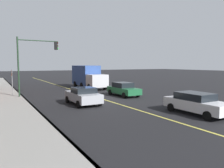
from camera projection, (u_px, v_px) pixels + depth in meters
ground at (104, 100)px, 21.36m from camera, size 200.00×200.00×0.00m
sidewalk_slab at (9, 107)px, 17.20m from camera, size 80.00×3.52×0.15m
curb_edge at (31, 105)px, 18.02m from camera, size 80.00×0.16×0.15m
lane_stripe_center at (104, 100)px, 21.36m from camera, size 80.00×0.16×0.01m
car_silver at (83, 96)px, 18.81m from camera, size 4.19×2.10×1.49m
car_white at (196, 103)px, 15.16m from camera, size 4.67×2.03×1.49m
car_green at (123, 89)px, 23.86m from camera, size 4.44×1.94×1.48m
truck_blue at (88, 76)px, 31.55m from camera, size 7.68×2.55×3.27m
traffic_light_mast at (34, 57)px, 22.77m from camera, size 0.28×4.25×6.25m
street_sign_post at (12, 81)px, 23.31m from camera, size 0.60×0.08×2.94m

